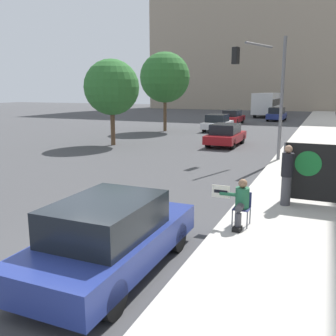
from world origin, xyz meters
TOP-DOWN VIEW (x-y plane):
  - ground_plane at (0.00, 0.00)m, footprint 160.00×160.00m
  - sidewalk_curb at (3.22, 15.00)m, footprint 3.29×90.00m
  - building_backdrop_far at (-2.00, 66.51)m, footprint 52.00×12.00m
  - seated_protester at (2.12, 3.22)m, footprint 0.96×0.77m
  - jogger_on_sidewalk at (2.97, 5.46)m, footprint 0.34×0.34m
  - protest_banner at (4.03, 5.89)m, footprint 2.51×0.06m
  - traffic_light_pole at (0.92, 13.37)m, footprint 2.75×2.52m
  - parked_car_curbside at (0.31, 0.09)m, footprint 1.83×4.33m
  - car_on_road_nearest at (-1.93, 17.43)m, footprint 1.78×4.14m
  - car_on_road_midblock at (-4.78, 25.70)m, footprint 1.82×4.16m
  - car_on_road_distant at (-5.22, 32.93)m, footprint 1.72×4.66m
  - car_on_road_far_lane at (-1.51, 38.90)m, footprint 1.87×4.10m
  - city_bus_on_road at (-3.69, 47.21)m, footprint 2.58×11.65m
  - street_tree_near_curb at (-8.65, 14.92)m, footprint 3.46×3.46m
  - street_tree_midblock at (-8.93, 23.90)m, footprint 4.19×4.19m

SIDE VIEW (x-z plane):
  - ground_plane at x=0.00m, z-range 0.00..0.00m
  - sidewalk_curb at x=3.22m, z-range 0.00..0.13m
  - car_on_road_nearest at x=-1.93m, z-range 0.00..1.39m
  - car_on_road_midblock at x=-4.78m, z-range 0.00..1.43m
  - car_on_road_distant at x=-5.22m, z-range 0.00..1.45m
  - parked_car_curbside at x=0.31m, z-range 0.00..1.47m
  - car_on_road_far_lane at x=-1.51m, z-range -0.01..1.51m
  - seated_protester at x=2.12m, z-range 0.17..1.35m
  - jogger_on_sidewalk at x=2.97m, z-range 0.16..1.93m
  - protest_banner at x=4.03m, z-range 0.19..1.99m
  - city_bus_on_road at x=-3.69m, z-range 0.24..3.31m
  - street_tree_near_curb at x=-8.65m, z-range 0.94..6.31m
  - traffic_light_pole at x=0.92m, z-range 1.12..6.88m
  - street_tree_midblock at x=-8.93m, z-range 1.19..7.79m
  - building_backdrop_far at x=-2.00m, z-range 0.00..36.20m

